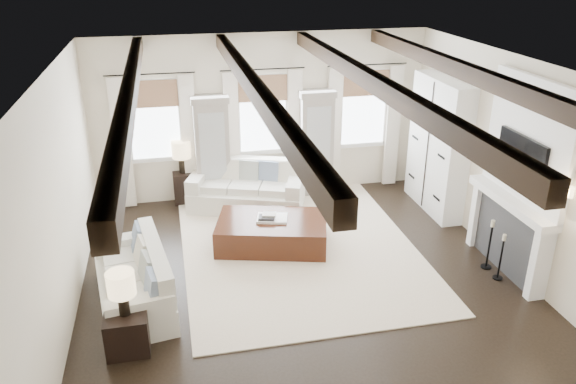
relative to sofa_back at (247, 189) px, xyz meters
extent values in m
plane|color=black|center=(0.43, -3.11, -0.37)|extent=(7.50, 7.50, 0.00)
cube|color=#ECDFC6|center=(0.43, 0.64, 1.23)|extent=(6.50, 0.04, 3.20)
cube|color=#ECDFC6|center=(-2.82, -3.11, 1.23)|extent=(0.04, 7.50, 3.20)
cube|color=#ECDFC6|center=(3.68, -3.11, 1.23)|extent=(0.04, 7.50, 3.20)
cube|color=white|center=(0.43, -3.11, 2.83)|extent=(6.50, 7.50, 0.04)
cube|color=black|center=(-1.77, -3.11, 2.71)|extent=(0.16, 7.40, 0.22)
cube|color=black|center=(-0.32, -3.11, 2.71)|extent=(0.16, 7.40, 0.22)
cube|color=black|center=(1.18, -3.11, 2.71)|extent=(0.16, 7.40, 0.22)
cube|color=black|center=(2.63, -3.11, 2.71)|extent=(0.16, 7.40, 0.22)
cube|color=white|center=(-1.62, 0.61, 1.28)|extent=(0.90, 0.03, 1.45)
cube|color=#8C6246|center=(-1.62, 0.55, 1.81)|extent=(0.94, 0.04, 0.50)
cube|color=white|center=(-2.24, 0.51, 0.90)|extent=(0.28, 0.08, 2.50)
cube|color=white|center=(-1.00, 0.51, 0.90)|extent=(0.28, 0.08, 2.50)
cylinder|color=black|center=(-1.62, 0.50, 2.18)|extent=(1.60, 0.02, 0.02)
cube|color=white|center=(0.43, 0.61, 1.28)|extent=(0.90, 0.03, 1.45)
cube|color=#8C6246|center=(0.43, 0.55, 1.81)|extent=(0.94, 0.04, 0.50)
cube|color=white|center=(-0.19, 0.51, 0.90)|extent=(0.28, 0.08, 2.50)
cube|color=white|center=(1.05, 0.51, 0.90)|extent=(0.28, 0.08, 2.50)
cylinder|color=black|center=(0.43, 0.50, 2.18)|extent=(1.60, 0.02, 0.02)
cube|color=white|center=(2.48, 0.61, 1.28)|extent=(0.90, 0.03, 1.45)
cube|color=#8C6246|center=(2.48, 0.55, 1.81)|extent=(0.94, 0.04, 0.50)
cube|color=white|center=(1.86, 0.51, 0.90)|extent=(0.28, 0.08, 2.50)
cube|color=white|center=(3.10, 0.51, 0.90)|extent=(0.28, 0.08, 2.50)
cylinder|color=black|center=(2.48, 0.50, 2.18)|extent=(1.60, 0.02, 0.02)
cube|color=#A49C92|center=(-0.60, 0.42, 0.63)|extent=(0.64, 0.38, 2.00)
cube|color=#B2B7BA|center=(-0.60, 0.22, 0.78)|extent=(0.48, 0.02, 1.40)
cube|color=#A49C92|center=(-0.60, 0.42, 1.69)|extent=(0.70, 0.42, 0.12)
cube|color=#A49C92|center=(1.45, 0.42, 0.63)|extent=(0.64, 0.38, 2.00)
cube|color=#B2B7BA|center=(1.45, 0.22, 0.78)|extent=(0.48, 0.02, 1.40)
cube|color=#A49C92|center=(1.45, 0.42, 1.69)|extent=(0.70, 0.42, 0.12)
cube|color=#29292B|center=(3.59, -3.11, 0.18)|extent=(0.18, 1.50, 1.10)
cube|color=black|center=(3.56, -3.11, 0.03)|extent=(0.10, 0.90, 0.70)
cube|color=white|center=(3.55, -3.93, 0.18)|extent=(0.26, 0.14, 1.10)
cube|color=white|center=(3.55, -2.29, 0.18)|extent=(0.26, 0.14, 1.10)
cube|color=white|center=(3.52, -3.11, 0.79)|extent=(0.32, 1.90, 0.12)
cube|color=white|center=(3.63, -3.11, 1.73)|extent=(0.10, 1.90, 1.80)
cube|color=black|center=(3.56, -3.11, 1.48)|extent=(0.07, 1.10, 0.64)
cylinder|color=#FFD899|center=(3.58, -4.16, 1.38)|extent=(0.10, 0.10, 0.14)
cube|color=silver|center=(3.48, -0.76, 0.88)|extent=(0.40, 1.70, 2.50)
cube|color=black|center=(3.27, -0.76, 0.88)|extent=(0.01, 0.02, 2.40)
cube|color=beige|center=(0.59, -1.72, -0.36)|extent=(3.80, 4.97, 0.02)
cube|color=silver|center=(-0.02, -0.06, -0.17)|extent=(2.34, 1.64, 0.41)
cube|color=silver|center=(0.10, 0.28, 0.29)|extent=(1.99, 0.90, 0.51)
cube|color=silver|center=(-0.90, 0.25, 0.17)|extent=(0.56, 0.95, 0.26)
cube|color=silver|center=(0.86, -0.38, 0.17)|extent=(0.56, 0.95, 0.26)
cube|color=silver|center=(-0.60, 0.09, 0.11)|extent=(0.74, 0.77, 0.14)
cube|color=silver|center=(-0.04, -0.11, 0.11)|extent=(0.74, 0.77, 0.14)
cube|color=silver|center=(0.51, -0.31, 0.11)|extent=(0.74, 0.77, 0.14)
cube|color=slate|center=(-0.67, 0.38, 0.32)|extent=(0.48, 0.35, 0.44)
cube|color=silver|center=(-0.31, 0.25, 0.32)|extent=(0.48, 0.35, 0.44)
cube|color=beige|center=(0.04, 0.12, 0.32)|extent=(0.48, 0.35, 0.44)
cube|color=slate|center=(0.40, -0.01, 0.32)|extent=(0.48, 0.35, 0.44)
cube|color=silver|center=(0.76, -0.14, 0.32)|extent=(0.48, 0.35, 0.44)
cube|color=silver|center=(-2.04, -2.84, -0.18)|extent=(1.20, 2.11, 0.38)
cube|color=silver|center=(-1.70, -2.79, 0.25)|extent=(0.50, 1.91, 0.47)
cube|color=silver|center=(-2.17, -1.98, 0.13)|extent=(0.88, 0.38, 0.25)
cube|color=silver|center=(-1.90, -3.70, 0.13)|extent=(0.88, 0.38, 0.25)
cube|color=silver|center=(-2.17, -2.31, 0.07)|extent=(0.64, 0.61, 0.13)
cube|color=silver|center=(-2.09, -2.85, 0.07)|extent=(0.64, 0.61, 0.13)
cube|color=silver|center=(-2.00, -3.39, 0.07)|extent=(0.64, 0.61, 0.13)
cube|color=slate|center=(-1.97, -2.11, 0.27)|extent=(0.27, 0.43, 0.41)
cube|color=silver|center=(-1.89, -2.58, 0.27)|extent=(0.27, 0.43, 0.41)
cube|color=beige|center=(-1.82, -3.05, 0.27)|extent=(0.27, 0.43, 0.41)
cube|color=slate|center=(-1.75, -3.51, 0.27)|extent=(0.27, 0.43, 0.41)
cube|color=black|center=(0.17, -1.61, -0.13)|extent=(2.03, 1.55, 0.47)
cube|color=white|center=(0.18, -1.57, 0.12)|extent=(0.58, 0.50, 0.04)
cube|color=#262628|center=(0.09, -1.61, 0.16)|extent=(0.30, 0.26, 0.04)
cube|color=beige|center=(0.13, -1.57, 0.20)|extent=(0.26, 0.22, 0.03)
cube|color=black|center=(-2.07, -3.84, -0.11)|extent=(0.52, 0.52, 0.52)
cylinder|color=black|center=(-2.07, -3.84, 0.29)|extent=(0.13, 0.13, 0.28)
cylinder|color=#F9D89E|center=(-2.07, -3.84, 0.58)|extent=(0.34, 0.34, 0.30)
cube|color=black|center=(-1.17, 0.53, -0.06)|extent=(0.41, 0.41, 0.62)
cylinder|color=black|center=(-1.17, 0.53, 0.40)|extent=(0.14, 0.14, 0.31)
cylinder|color=#F9D89E|center=(-1.17, 0.53, 0.72)|extent=(0.37, 0.37, 0.33)
cylinder|color=black|center=(3.33, -3.36, -0.36)|extent=(0.15, 0.15, 0.02)
cylinder|color=black|center=(3.33, -3.36, -0.04)|extent=(0.03, 0.03, 0.66)
cylinder|color=beige|center=(3.33, -3.36, 0.33)|extent=(0.06, 0.06, 0.09)
cylinder|color=black|center=(3.33, -3.03, -0.36)|extent=(0.17, 0.17, 0.02)
cylinder|color=black|center=(3.33, -3.03, -0.01)|extent=(0.03, 0.03, 0.73)
cylinder|color=beige|center=(3.33, -3.03, 0.40)|extent=(0.06, 0.06, 0.10)
camera|label=1|loc=(-1.34, -9.81, 4.24)|focal=35.00mm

